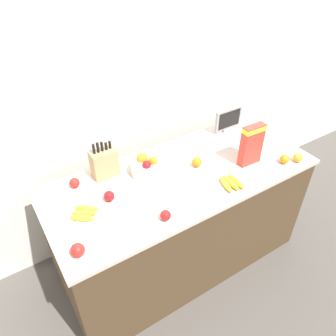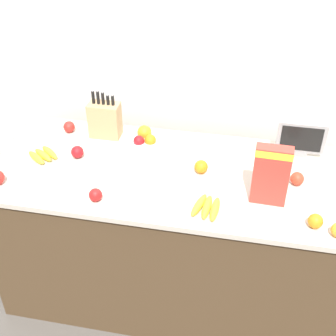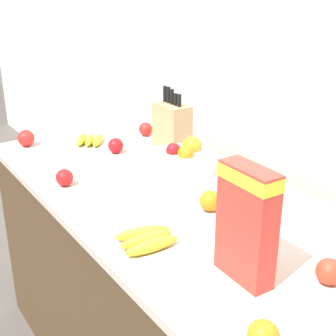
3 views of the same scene
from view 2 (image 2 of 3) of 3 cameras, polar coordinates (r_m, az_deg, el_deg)
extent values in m
plane|color=#514C47|center=(3.12, 0.46, -14.31)|extent=(14.00, 14.00, 0.00)
cube|color=silver|center=(2.84, 3.03, 13.11)|extent=(9.00, 0.06, 2.60)
cube|color=#4C3823|center=(2.79, 0.51, -8.41)|extent=(1.91, 0.80, 0.90)
cube|color=beige|center=(2.49, 0.56, -0.75)|extent=(1.94, 0.83, 0.03)
cube|color=tan|center=(2.75, -7.70, 5.82)|extent=(0.18, 0.11, 0.21)
cylinder|color=black|center=(2.70, -9.11, 8.50)|extent=(0.02, 0.02, 0.07)
cube|color=silver|center=(2.68, -9.20, 9.40)|extent=(0.01, 0.00, 0.02)
cylinder|color=black|center=(2.69, -8.53, 8.47)|extent=(0.02, 0.02, 0.07)
cube|color=silver|center=(2.66, -8.64, 9.59)|extent=(0.01, 0.00, 0.04)
cylinder|color=black|center=(2.68, -7.94, 8.38)|extent=(0.02, 0.02, 0.07)
cube|color=silver|center=(2.66, -8.03, 9.37)|extent=(0.01, 0.00, 0.03)
cylinder|color=black|center=(2.68, -7.34, 8.20)|extent=(0.02, 0.02, 0.06)
cube|color=silver|center=(2.66, -7.41, 8.98)|extent=(0.01, 0.00, 0.03)
cylinder|color=black|center=(2.67, -6.75, 8.18)|extent=(0.02, 0.02, 0.06)
cube|color=silver|center=(2.65, -6.81, 8.92)|extent=(0.01, 0.00, 0.02)
cube|color=gray|center=(2.69, 15.59, 1.73)|extent=(0.09, 0.03, 0.03)
cube|color=gray|center=(2.64, 15.95, 3.57)|extent=(0.26, 0.02, 0.18)
cube|color=black|center=(2.63, 15.96, 3.42)|extent=(0.22, 0.00, 0.14)
cube|color=red|center=(2.25, 12.42, -0.88)|extent=(0.17, 0.07, 0.31)
cube|color=yellow|center=(2.17, 12.86, 1.88)|extent=(0.17, 0.07, 0.04)
cylinder|color=silver|center=(2.61, -2.80, 2.62)|extent=(0.25, 0.25, 0.08)
sphere|color=orange|center=(2.56, -2.18, 3.41)|extent=(0.07, 0.07, 0.07)
sphere|color=orange|center=(2.63, -2.89, 4.34)|extent=(0.08, 0.08, 0.08)
sphere|color=#A31419|center=(2.56, -3.58, 3.33)|extent=(0.06, 0.06, 0.06)
ellipsoid|color=yellow|center=(2.68, -14.22, 1.86)|extent=(0.14, 0.12, 0.04)
ellipsoid|color=yellow|center=(2.66, -14.99, 1.55)|extent=(0.15, 0.12, 0.04)
ellipsoid|color=yellow|center=(2.65, -15.76, 1.24)|extent=(0.14, 0.12, 0.04)
ellipsoid|color=yellow|center=(2.23, 5.76, -5.00)|extent=(0.05, 0.17, 0.04)
ellipsoid|color=yellow|center=(2.23, 4.77, -4.75)|extent=(0.05, 0.17, 0.04)
ellipsoid|color=yellow|center=(2.24, 3.80, -4.51)|extent=(0.08, 0.18, 0.04)
sphere|color=red|center=(2.30, -8.83, -3.27)|extent=(0.07, 0.07, 0.07)
sphere|color=#A31419|center=(2.62, -10.99, 1.93)|extent=(0.07, 0.07, 0.07)
sphere|color=red|center=(2.86, -11.96, 4.93)|extent=(0.07, 0.07, 0.07)
sphere|color=red|center=(2.46, 15.46, -1.27)|extent=(0.07, 0.07, 0.07)
sphere|color=orange|center=(2.46, 4.06, 0.15)|extent=(0.07, 0.07, 0.07)
sphere|color=orange|center=(2.23, 17.53, -6.19)|extent=(0.07, 0.07, 0.07)
camera|label=1|loc=(1.49, -64.14, 16.60)|focal=35.00mm
camera|label=3|loc=(1.57, 43.07, -3.27)|focal=50.00mm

